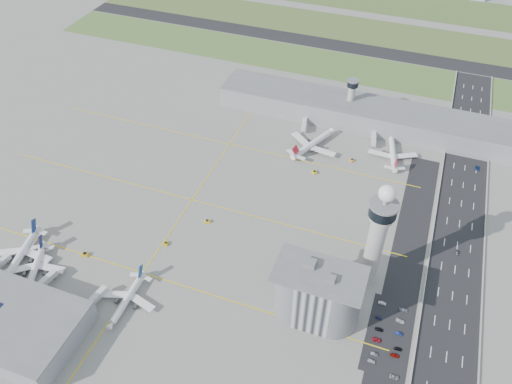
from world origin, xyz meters
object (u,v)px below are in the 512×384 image
(airplane_near_a, at_px, (19,253))
(car_lot_11, at_px, (404,310))
(airplane_near_c, at_px, (126,298))
(car_hw_1, at_px, (457,253))
(jet_bridge_near_1, at_px, (36,292))
(tug_5, at_px, (352,160))
(car_lot_8, at_px, (398,349))
(car_hw_4, at_px, (461,118))
(tug_4, at_px, (314,172))
(jet_bridge_far_1, at_px, (373,135))
(tug_3, at_px, (207,221))
(jet_bridge_far_0, at_px, (305,120))
(jet_bridge_near_2, at_px, (86,309))
(airplane_far_a, at_px, (314,140))
(tug_0, at_px, (23,253))
(car_lot_7, at_px, (395,355))
(car_lot_4, at_px, (379,318))
(car_lot_5, at_px, (382,303))
(admin_building, at_px, (317,294))
(secondary_tower, at_px, (351,96))
(tug_1, at_px, (85,254))
(airplane_near_b, at_px, (33,267))
(tug_2, at_px, (166,243))
(car_hw_2, at_px, (477,168))
(car_lot_9, at_px, (399,334))
(car_lot_3, at_px, (379,329))
(airplane_far_b, at_px, (393,150))
(car_lot_0, at_px, (371,361))
(car_lot_10, at_px, (400,321))
(control_tower, at_px, (378,233))
(car_lot_2, at_px, (377,340))
(car_lot_6, at_px, (394,377))

(airplane_near_a, distance_m, car_lot_11, 202.55)
(airplane_near_c, xyz_separation_m, car_hw_1, (152.48, 91.51, -4.45))
(jet_bridge_near_1, height_order, tug_5, jet_bridge_near_1)
(car_lot_8, bearing_deg, car_hw_4, -8.34)
(tug_4, xyz_separation_m, car_lot_8, (69.98, -108.47, -0.34))
(jet_bridge_far_1, bearing_deg, tug_3, -42.94)
(jet_bridge_far_0, bearing_deg, jet_bridge_near_2, -25.91)
(jet_bridge_far_0, bearing_deg, airplane_far_a, 17.98)
(tug_0, relative_size, car_lot_7, 0.79)
(tug_0, bearing_deg, car_lot_4, 120.82)
(car_lot_5, xyz_separation_m, car_lot_8, (11.26, -22.65, -0.03))
(admin_building, height_order, jet_bridge_far_0, admin_building)
(secondary_tower, bearing_deg, car_lot_4, -72.36)
(admin_building, xyz_separation_m, tug_1, (-127.44, -8.34, -14.28))
(airplane_near_b, distance_m, tug_1, 26.34)
(jet_bridge_near_1, height_order, tug_3, jet_bridge_near_1)
(airplane_far_a, xyz_separation_m, tug_0, (-123.34, -147.93, -5.21))
(jet_bridge_far_0, bearing_deg, tug_2, -25.87)
(car_hw_2, bearing_deg, car_lot_9, -107.18)
(car_lot_3, height_order, car_hw_1, car_hw_1)
(airplane_far_b, distance_m, tug_0, 235.86)
(jet_bridge_near_1, distance_m, car_lot_8, 179.58)
(car_lot_0, bearing_deg, jet_bridge_far_1, 13.25)
(jet_bridge_far_1, relative_size, car_lot_5, 3.55)
(airplane_far_b, xyz_separation_m, tug_3, (-91.29, -100.15, -4.51))
(tug_2, xyz_separation_m, car_lot_9, (130.53, -11.95, -0.25))
(tug_0, bearing_deg, car_lot_10, 120.94)
(car_lot_10, bearing_deg, jet_bridge_far_0, 39.91)
(airplane_near_a, xyz_separation_m, car_lot_0, (188.97, 6.35, -5.16))
(jet_bridge_far_1, distance_m, tug_0, 235.72)
(car_lot_8, height_order, car_hw_1, car_lot_8)
(jet_bridge_far_0, distance_m, car_lot_3, 173.15)
(tug_0, distance_m, car_lot_3, 192.56)
(control_tower, distance_m, car_lot_0, 58.78)
(car_lot_7, bearing_deg, car_lot_8, -16.39)
(jet_bridge_near_2, bearing_deg, tug_3, -11.15)
(car_lot_2, bearing_deg, car_lot_8, -100.88)
(jet_bridge_near_1, xyz_separation_m, car_lot_4, (165.29, 46.59, -2.30))
(airplane_near_a, relative_size, tug_4, 12.47)
(car_lot_3, bearing_deg, car_hw_4, -8.24)
(jet_bridge_far_1, xyz_separation_m, tug_1, (-127.44, -162.34, -1.82))
(tug_2, distance_m, tug_3, 27.58)
(control_tower, distance_m, car_lot_6, 64.93)
(airplane_near_c, bearing_deg, tug_0, -98.71)
(control_tower, xyz_separation_m, airplane_near_a, (-177.80, -52.65, -29.29))
(airplane_near_a, height_order, airplane_far_b, airplane_near_a)
(car_lot_11, bearing_deg, admin_building, 107.85)
(car_lot_11, xyz_separation_m, car_hw_2, (29.66, 127.19, 0.02))
(airplane_far_b, xyz_separation_m, car_lot_10, (24.30, -128.47, -4.87))
(secondary_tower, distance_m, car_lot_8, 189.84)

